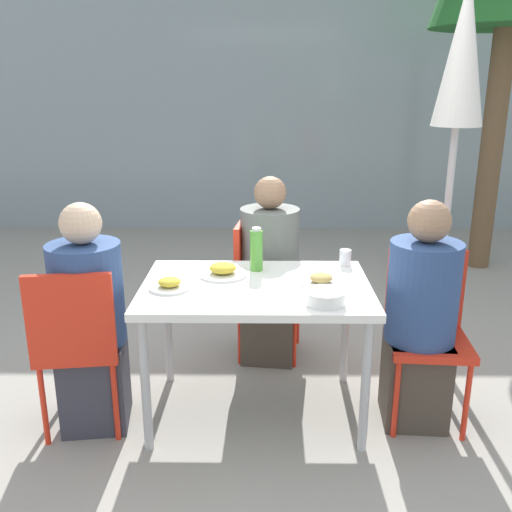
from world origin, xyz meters
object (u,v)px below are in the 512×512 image
(closed_umbrella, at_px, (460,84))
(chair_left, at_px, (77,338))
(chair_right, at_px, (426,322))
(person_right, at_px, (420,322))
(person_left, at_px, (90,325))
(bottle, at_px, (257,250))
(person_far, at_px, (269,276))
(drinking_cup, at_px, (345,257))
(chair_far, at_px, (258,277))
(salad_bowl, at_px, (325,297))

(closed_umbrella, bearing_deg, chair_left, -155.46)
(chair_left, relative_size, closed_umbrella, 0.38)
(chair_right, height_order, person_right, person_right)
(chair_left, height_order, person_left, person_left)
(person_right, relative_size, bottle, 4.97)
(person_far, height_order, closed_umbrella, closed_umbrella)
(bottle, xyz_separation_m, drinking_cup, (0.49, 0.09, -0.07))
(closed_umbrella, bearing_deg, drinking_cup, -148.15)
(person_far, bearing_deg, chair_far, -122.03)
(bottle, bearing_deg, chair_left, -154.20)
(chair_left, relative_size, chair_far, 1.00)
(chair_left, height_order, bottle, bottle)
(drinking_cup, bearing_deg, person_right, -48.53)
(chair_left, relative_size, person_left, 0.75)
(closed_umbrella, bearing_deg, person_left, -157.09)
(person_left, distance_m, drinking_cup, 1.41)
(chair_left, bearing_deg, person_right, -2.86)
(chair_left, distance_m, person_right, 1.70)
(bottle, height_order, drinking_cup, bottle)
(chair_far, height_order, drinking_cup, chair_far)
(person_right, xyz_separation_m, closed_umbrella, (0.34, 0.80, 1.14))
(person_right, height_order, salad_bowl, person_right)
(person_left, distance_m, salad_bowl, 1.18)
(chair_left, distance_m, chair_right, 1.76)
(salad_bowl, bearing_deg, closed_umbrella, 49.53)
(chair_left, relative_size, salad_bowl, 4.75)
(bottle, xyz_separation_m, salad_bowl, (0.32, -0.48, -0.08))
(chair_left, height_order, person_far, person_far)
(drinking_cup, bearing_deg, chair_right, -37.77)
(person_right, distance_m, closed_umbrella, 1.44)
(bottle, bearing_deg, person_right, -19.23)
(chair_far, bearing_deg, bottle, 6.49)
(drinking_cup, bearing_deg, bottle, -169.66)
(drinking_cup, bearing_deg, closed_umbrella, 31.85)
(person_left, height_order, person_right, person_right)
(person_right, relative_size, salad_bowl, 6.35)
(person_left, height_order, chair_right, person_left)
(person_left, bearing_deg, chair_right, -3.22)
(chair_left, distance_m, person_left, 0.10)
(chair_left, distance_m, closed_umbrella, 2.53)
(person_far, relative_size, salad_bowl, 6.33)
(person_right, relative_size, person_far, 1.00)
(chair_right, distance_m, person_right, 0.10)
(person_far, bearing_deg, drinking_cup, 58.84)
(chair_far, xyz_separation_m, person_far, (0.07, -0.06, 0.03))
(bottle, bearing_deg, chair_far, 89.66)
(chair_left, distance_m, person_far, 1.26)
(person_left, relative_size, salad_bowl, 6.31)
(person_left, xyz_separation_m, person_right, (1.65, 0.05, 0.00))
(closed_umbrella, distance_m, bottle, 1.53)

